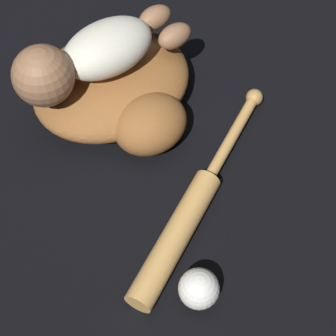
% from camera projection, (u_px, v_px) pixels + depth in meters
% --- Properties ---
extents(ground_plane, '(6.00, 6.00, 0.00)m').
position_uv_depth(ground_plane, '(124.00, 105.00, 1.17)').
color(ground_plane, black).
extents(baseball_glove, '(0.41, 0.40, 0.10)m').
position_uv_depth(baseball_glove, '(118.00, 89.00, 1.12)').
color(baseball_glove, '#935B2D').
rests_on(baseball_glove, ground).
extents(baby_figure, '(0.36, 0.22, 0.11)m').
position_uv_depth(baby_figure, '(89.00, 56.00, 1.04)').
color(baby_figure, silver).
rests_on(baby_figure, baseball_glove).
extents(baseball_bat, '(0.38, 0.39, 0.05)m').
position_uv_depth(baseball_bat, '(189.00, 214.00, 1.00)').
color(baseball_bat, tan).
rests_on(baseball_bat, ground).
extents(baseball, '(0.07, 0.07, 0.07)m').
position_uv_depth(baseball, '(199.00, 289.00, 0.91)').
color(baseball, white).
rests_on(baseball, ground).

